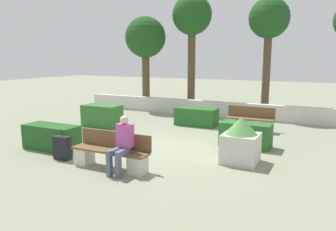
{
  "coord_description": "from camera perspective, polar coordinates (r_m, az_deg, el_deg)",
  "views": [
    {
      "loc": [
        4.38,
        -8.4,
        2.68
      ],
      "look_at": [
        -0.09,
        0.5,
        0.9
      ],
      "focal_mm": 35.0,
      "sensor_mm": 36.0,
      "label": 1
    }
  ],
  "objects": [
    {
      "name": "tree_leftmost",
      "position": [
        17.24,
        -3.95,
        13.1
      ],
      "size": [
        2.08,
        2.08,
        4.73
      ],
      "color": "brown",
      "rests_on": "ground_plane"
    },
    {
      "name": "ground_plane",
      "position": [
        9.84,
        -0.82,
        -5.67
      ],
      "size": [
        60.0,
        60.0,
        0.0
      ],
      "primitive_type": "plane",
      "color": "gray"
    },
    {
      "name": "person_seated_man",
      "position": [
        7.68,
        -8.03,
        -4.58
      ],
      "size": [
        0.38,
        0.63,
        1.34
      ],
      "color": "#515B70",
      "rests_on": "ground_plane"
    },
    {
      "name": "perimeter_wall",
      "position": [
        15.01,
        9.39,
        1.06
      ],
      "size": [
        14.33,
        0.3,
        0.7
      ],
      "color": "beige",
      "rests_on": "ground_plane"
    },
    {
      "name": "hedge_block_mid_right",
      "position": [
        10.22,
        -19.6,
        -3.58
      ],
      "size": [
        1.7,
        0.7,
        0.72
      ],
      "color": "#235623",
      "rests_on": "ground_plane"
    },
    {
      "name": "hedge_block_mid_left",
      "position": [
        13.04,
        4.97,
        -0.2
      ],
      "size": [
        1.62,
        0.79,
        0.7
      ],
      "color": "#286028",
      "rests_on": "ground_plane"
    },
    {
      "name": "tree_center_left",
      "position": [
        16.69,
        4.2,
        16.4
      ],
      "size": [
        1.94,
        1.94,
        5.68
      ],
      "color": "brown",
      "rests_on": "ground_plane"
    },
    {
      "name": "planter_corner_left",
      "position": [
        8.59,
        12.56,
        -4.27
      ],
      "size": [
        0.89,
        0.89,
        1.19
      ],
      "color": "beige",
      "rests_on": "ground_plane"
    },
    {
      "name": "tree_center_right",
      "position": [
        15.7,
        17.17,
        15.26
      ],
      "size": [
        1.79,
        1.79,
        5.29
      ],
      "color": "brown",
      "rests_on": "ground_plane"
    },
    {
      "name": "suitcase",
      "position": [
        9.14,
        -17.94,
        -5.38
      ],
      "size": [
        0.46,
        0.23,
        0.82
      ],
      "color": "black",
      "rests_on": "ground_plane"
    },
    {
      "name": "hedge_block_near_right",
      "position": [
        10.17,
        13.38,
        -3.28
      ],
      "size": [
        1.49,
        0.69,
        0.74
      ],
      "color": "#286028",
      "rests_on": "ground_plane"
    },
    {
      "name": "hedge_block_near_left",
      "position": [
        13.05,
        -11.41,
        -0.04
      ],
      "size": [
        1.48,
        0.8,
        0.84
      ],
      "color": "#33702D",
      "rests_on": "ground_plane"
    },
    {
      "name": "bench_front",
      "position": [
        8.14,
        -9.93,
        -6.66
      ],
      "size": [
        2.05,
        0.49,
        0.87
      ],
      "color": "brown",
      "rests_on": "ground_plane"
    },
    {
      "name": "bench_left_side",
      "position": [
        12.41,
        14.03,
        -1.07
      ],
      "size": [
        1.73,
        0.49,
        0.87
      ],
      "rotation": [
        0.0,
        0.0,
        0.04
      ],
      "color": "brown",
      "rests_on": "ground_plane"
    }
  ]
}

